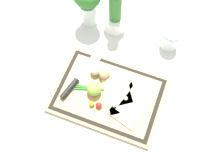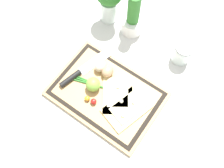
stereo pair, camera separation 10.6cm
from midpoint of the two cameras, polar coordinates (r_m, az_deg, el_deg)
The scene contains 14 objects.
ground_plane at distance 1.08m, azimuth 1.61°, elevation -2.63°, with size 6.00×6.00×0.00m, color silver.
cutting_board at distance 1.07m, azimuth 1.62°, elevation -2.45°, with size 0.44×0.31×0.02m.
pizza_slice_near at distance 1.04m, azimuth 6.20°, elevation -5.62°, with size 0.16×0.20×0.02m.
pizza_slice_far at distance 1.05m, azimuth 4.11°, elevation -2.72°, with size 0.19×0.20×0.02m.
knife at distance 1.09m, azimuth -4.67°, elevation 2.03°, with size 0.10×0.27×0.02m.
egg_brown at distance 1.07m, azimuth 1.81°, elevation 2.40°, with size 0.04×0.05×0.04m, color tan.
egg_pink at distance 1.08m, azimuth 0.21°, elevation 3.60°, with size 0.04×0.05×0.04m, color beige.
lime at distance 1.04m, azimuth -1.28°, elevation -0.44°, with size 0.06×0.06×0.06m, color #7FB742.
cherry_tomato_red at distance 1.03m, azimuth -1.15°, elevation -4.18°, with size 0.02×0.02×0.02m, color red.
cherry_tomato_yellow at distance 1.04m, azimuth -2.55°, elevation -3.52°, with size 0.02×0.02×0.02m, color gold.
scallion_bunch at distance 1.06m, azimuth 1.00°, elevation -1.16°, with size 0.28×0.10×0.01m.
herb_pot at distance 1.17m, azimuth 7.15°, elevation 13.50°, with size 0.10×0.10×0.22m.
sauce_jar at distance 1.16m, azimuth 17.51°, elevation 6.02°, with size 0.08×0.08×0.10m.
herb_glass at distance 1.16m, azimuth 1.95°, elevation 17.63°, with size 0.12×0.10×0.21m.
Camera 2 is at (0.24, -0.30, 1.01)m, focal length 42.00 mm.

